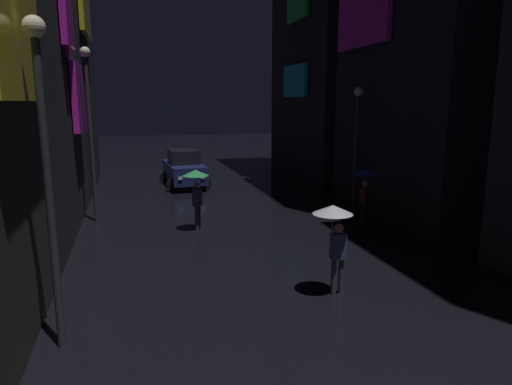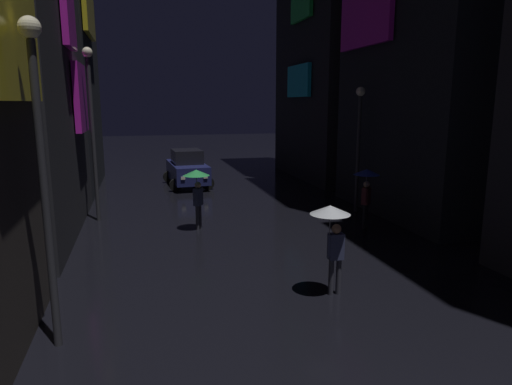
# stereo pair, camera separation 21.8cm
# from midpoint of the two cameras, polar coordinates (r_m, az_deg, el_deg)

# --- Properties ---
(pedestrian_foreground_right_blue) EXTENTS (0.90, 0.90, 2.12)m
(pedestrian_foreground_right_blue) POSITION_cam_midpoint_polar(r_m,az_deg,el_deg) (16.13, 13.12, 1.35)
(pedestrian_foreground_right_blue) COLOR black
(pedestrian_foreground_right_blue) RESTS_ON ground
(pedestrian_midstreet_centre_clear) EXTENTS (0.90, 0.90, 2.12)m
(pedestrian_midstreet_centre_clear) POSITION_cam_midpoint_polar(r_m,az_deg,el_deg) (10.33, 9.20, -3.98)
(pedestrian_midstreet_centre_clear) COLOR #2D2D38
(pedestrian_midstreet_centre_clear) RESTS_ON ground
(pedestrian_foreground_left_green) EXTENTS (0.90, 0.90, 2.12)m
(pedestrian_foreground_left_green) POSITION_cam_midpoint_polar(r_m,az_deg,el_deg) (15.62, -7.90, 1.22)
(pedestrian_foreground_left_green) COLOR #2D2D38
(pedestrian_foreground_left_green) RESTS_ON ground
(car_distant) EXTENTS (2.42, 4.23, 1.92)m
(car_distant) POSITION_cam_midpoint_polar(r_m,az_deg,el_deg) (24.25, -9.24, 2.95)
(car_distant) COLOR navy
(car_distant) RESTS_ON ground
(streetlamp_left_far) EXTENTS (0.36, 0.36, 6.25)m
(streetlamp_left_far) POSITION_cam_midpoint_polar(r_m,az_deg,el_deg) (17.54, -20.44, 8.86)
(streetlamp_left_far) COLOR #2D2D33
(streetlamp_left_far) RESTS_ON ground
(streetlamp_left_near) EXTENTS (0.36, 0.36, 5.70)m
(streetlamp_left_near) POSITION_cam_midpoint_polar(r_m,az_deg,el_deg) (8.42, -25.55, 4.67)
(streetlamp_left_near) COLOR #2D2D33
(streetlamp_left_near) RESTS_ON ground
(streetlamp_right_far) EXTENTS (0.36, 0.36, 4.94)m
(streetlamp_right_far) POSITION_cam_midpoint_polar(r_m,az_deg,el_deg) (18.54, 12.15, 7.20)
(streetlamp_right_far) COLOR #2D2D33
(streetlamp_right_far) RESTS_ON ground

